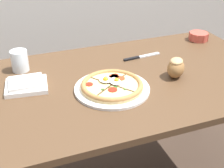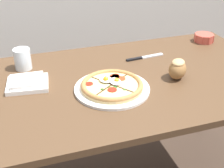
{
  "view_description": "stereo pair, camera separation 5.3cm",
  "coord_description": "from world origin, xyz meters",
  "px_view_note": "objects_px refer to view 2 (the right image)",
  "views": [
    {
      "loc": [
        -0.45,
        -1.17,
        1.44
      ],
      "look_at": [
        -0.04,
        -0.08,
        0.77
      ],
      "focal_mm": 50.0,
      "sensor_mm": 36.0,
      "label": 1
    },
    {
      "loc": [
        -0.4,
        -1.19,
        1.44
      ],
      "look_at": [
        -0.04,
        -0.08,
        0.77
      ],
      "focal_mm": 50.0,
      "sensor_mm": 36.0,
      "label": 2
    }
  ],
  "objects_px": {
    "dining_table": "(115,97)",
    "napkin_folded": "(28,83)",
    "knife_main": "(144,57)",
    "ramekin_bowl": "(204,38)",
    "bread_piece_near": "(178,69)",
    "water_glass": "(23,60)",
    "pizza": "(112,86)"
  },
  "relations": [
    {
      "from": "bread_piece_near",
      "to": "knife_main",
      "type": "height_order",
      "value": "bread_piece_near"
    },
    {
      "from": "bread_piece_near",
      "to": "knife_main",
      "type": "distance_m",
      "value": 0.26
    },
    {
      "from": "dining_table",
      "to": "water_glass",
      "type": "height_order",
      "value": "water_glass"
    },
    {
      "from": "bread_piece_near",
      "to": "dining_table",
      "type": "bearing_deg",
      "value": 166.35
    },
    {
      "from": "ramekin_bowl",
      "to": "knife_main",
      "type": "distance_m",
      "value": 0.44
    },
    {
      "from": "ramekin_bowl",
      "to": "bread_piece_near",
      "type": "distance_m",
      "value": 0.51
    },
    {
      "from": "napkin_folded",
      "to": "knife_main",
      "type": "bearing_deg",
      "value": 10.38
    },
    {
      "from": "napkin_folded",
      "to": "pizza",
      "type": "bearing_deg",
      "value": -23.24
    },
    {
      "from": "pizza",
      "to": "water_glass",
      "type": "relative_size",
      "value": 3.19
    },
    {
      "from": "napkin_folded",
      "to": "bread_piece_near",
      "type": "height_order",
      "value": "bread_piece_near"
    },
    {
      "from": "ramekin_bowl",
      "to": "knife_main",
      "type": "relative_size",
      "value": 0.54
    },
    {
      "from": "water_glass",
      "to": "napkin_folded",
      "type": "bearing_deg",
      "value": -88.86
    },
    {
      "from": "napkin_folded",
      "to": "knife_main",
      "type": "xyz_separation_m",
      "value": [
        0.61,
        0.11,
        -0.01
      ]
    },
    {
      "from": "water_glass",
      "to": "knife_main",
      "type": "bearing_deg",
      "value": -6.61
    },
    {
      "from": "napkin_folded",
      "to": "bread_piece_near",
      "type": "xyz_separation_m",
      "value": [
        0.67,
        -0.14,
        0.03
      ]
    },
    {
      "from": "dining_table",
      "to": "pizza",
      "type": "xyz_separation_m",
      "value": [
        -0.04,
        -0.08,
        0.11
      ]
    },
    {
      "from": "napkin_folded",
      "to": "knife_main",
      "type": "height_order",
      "value": "napkin_folded"
    },
    {
      "from": "dining_table",
      "to": "napkin_folded",
      "type": "relative_size",
      "value": 8.04
    },
    {
      "from": "ramekin_bowl",
      "to": "bread_piece_near",
      "type": "xyz_separation_m",
      "value": [
        -0.37,
        -0.36,
        0.02
      ]
    },
    {
      "from": "water_glass",
      "to": "pizza",
      "type": "bearing_deg",
      "value": -43.48
    },
    {
      "from": "knife_main",
      "to": "water_glass",
      "type": "bearing_deg",
      "value": 168.07
    },
    {
      "from": "pizza",
      "to": "napkin_folded",
      "type": "distance_m",
      "value": 0.38
    },
    {
      "from": "bread_piece_near",
      "to": "water_glass",
      "type": "height_order",
      "value": "water_glass"
    },
    {
      "from": "ramekin_bowl",
      "to": "knife_main",
      "type": "xyz_separation_m",
      "value": [
        -0.42,
        -0.1,
        -0.02
      ]
    },
    {
      "from": "pizza",
      "to": "napkin_folded",
      "type": "bearing_deg",
      "value": 156.76
    },
    {
      "from": "pizza",
      "to": "knife_main",
      "type": "bearing_deg",
      "value": 44.53
    },
    {
      "from": "dining_table",
      "to": "napkin_folded",
      "type": "distance_m",
      "value": 0.41
    },
    {
      "from": "dining_table",
      "to": "ramekin_bowl",
      "type": "xyz_separation_m",
      "value": [
        0.65,
        0.29,
        0.12
      ]
    },
    {
      "from": "pizza",
      "to": "bread_piece_near",
      "type": "xyz_separation_m",
      "value": [
        0.32,
        0.01,
        0.03
      ]
    },
    {
      "from": "dining_table",
      "to": "ramekin_bowl",
      "type": "relative_size",
      "value": 13.64
    },
    {
      "from": "bread_piece_near",
      "to": "knife_main",
      "type": "bearing_deg",
      "value": 102.41
    },
    {
      "from": "ramekin_bowl",
      "to": "napkin_folded",
      "type": "distance_m",
      "value": 1.06
    }
  ]
}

